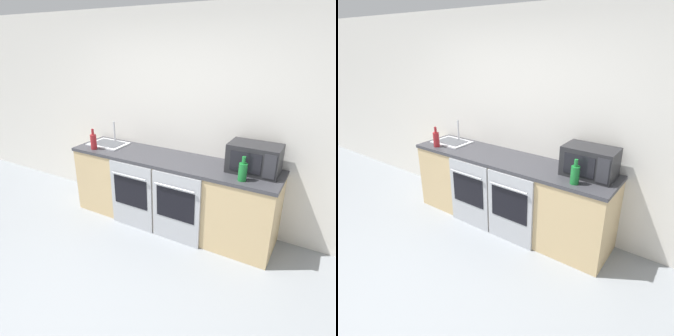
% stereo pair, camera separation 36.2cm
% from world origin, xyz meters
% --- Properties ---
extents(ground_plane, '(16.00, 16.00, 0.00)m').
position_xyz_m(ground_plane, '(0.00, 0.00, 0.00)').
color(ground_plane, gray).
extents(wall_back, '(10.00, 0.06, 2.60)m').
position_xyz_m(wall_back, '(0.00, 2.03, 1.30)').
color(wall_back, silver).
rests_on(wall_back, ground_plane).
extents(counter_back, '(2.65, 0.63, 0.91)m').
position_xyz_m(counter_back, '(0.00, 1.69, 0.46)').
color(counter_back, tan).
rests_on(counter_back, ground_plane).
extents(oven_left, '(0.60, 0.06, 0.86)m').
position_xyz_m(oven_left, '(-0.37, 1.37, 0.44)').
color(oven_left, '#A8AAAF').
rests_on(oven_left, ground_plane).
extents(oven_right, '(0.60, 0.06, 0.86)m').
position_xyz_m(oven_right, '(0.26, 1.37, 0.44)').
color(oven_right, '#A8AAAF').
rests_on(oven_right, ground_plane).
extents(microwave, '(0.54, 0.34, 0.31)m').
position_xyz_m(microwave, '(0.98, 1.77, 1.07)').
color(microwave, '#232326').
rests_on(microwave, counter_back).
extents(bottle_green, '(0.09, 0.09, 0.26)m').
position_xyz_m(bottle_green, '(0.95, 1.50, 1.01)').
color(bottle_green, '#19722D').
rests_on(bottle_green, counter_back).
extents(bottle_red, '(0.08, 0.08, 0.27)m').
position_xyz_m(bottle_red, '(-1.03, 1.49, 1.02)').
color(bottle_red, maroon).
rests_on(bottle_red, counter_back).
extents(sink, '(0.50, 0.37, 0.29)m').
position_xyz_m(sink, '(-0.99, 1.74, 0.92)').
color(sink, silver).
rests_on(sink, counter_back).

